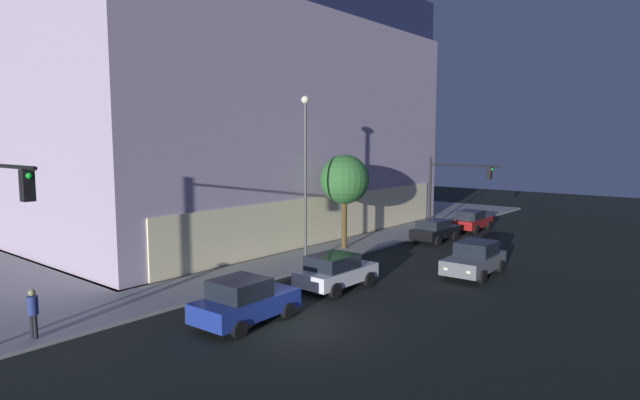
% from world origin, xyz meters
% --- Properties ---
extents(ground_plane, '(120.00, 120.00, 0.00)m').
position_xyz_m(ground_plane, '(0.00, 0.00, 0.00)').
color(ground_plane, black).
extents(modern_building, '(30.94, 29.81, 18.79)m').
position_xyz_m(modern_building, '(13.20, 23.88, 9.32)').
color(modern_building, '#4C4C51').
rests_on(modern_building, ground).
extents(traffic_light_near_corner, '(0.32, 4.12, 6.37)m').
position_xyz_m(traffic_light_near_corner, '(-8.11, 5.15, 4.43)').
color(traffic_light_near_corner, black).
rests_on(traffic_light_near_corner, sidewalk_corner).
extents(traffic_light_far_corner, '(0.32, 5.56, 5.60)m').
position_xyz_m(traffic_light_far_corner, '(22.57, 4.62, 3.91)').
color(traffic_light_far_corner, black).
rests_on(traffic_light_far_corner, sidewalk_corner).
extents(street_lamp_sidewalk, '(0.44, 0.44, 9.25)m').
position_xyz_m(street_lamp_sidewalk, '(7.61, 6.34, 5.84)').
color(street_lamp_sidewalk, '#494949').
rests_on(street_lamp_sidewalk, sidewalk_corner).
extents(sidewalk_tree, '(3.12, 3.12, 5.96)m').
position_xyz_m(sidewalk_tree, '(12.20, 7.08, 4.51)').
color(sidewalk_tree, '#4B391E').
rests_on(sidewalk_tree, sidewalk_corner).
extents(pedestrian_waiting, '(0.36, 0.36, 1.73)m').
position_xyz_m(pedestrian_waiting, '(-7.01, 6.03, 1.18)').
color(pedestrian_waiting, black).
rests_on(pedestrian_waiting, sidewalk_corner).
extents(car_blue, '(4.24, 2.33, 1.77)m').
position_xyz_m(car_blue, '(-1.06, 1.87, 0.87)').
color(car_blue, navy).
rests_on(car_blue, ground).
extents(car_white, '(4.18, 2.24, 1.67)m').
position_xyz_m(car_white, '(4.84, 2.06, 0.86)').
color(car_white, silver).
rests_on(car_white, ground).
extents(car_grey, '(4.43, 2.29, 1.75)m').
position_xyz_m(car_grey, '(11.40, -1.96, 0.88)').
color(car_grey, slate).
rests_on(car_grey, ground).
extents(car_black, '(4.13, 2.06, 1.55)m').
position_xyz_m(car_black, '(18.45, 3.94, 0.81)').
color(car_black, black).
rests_on(car_black, ground).
extents(car_red, '(4.36, 2.11, 1.61)m').
position_xyz_m(car_red, '(24.29, 3.82, 0.82)').
color(car_red, maroon).
rests_on(car_red, ground).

